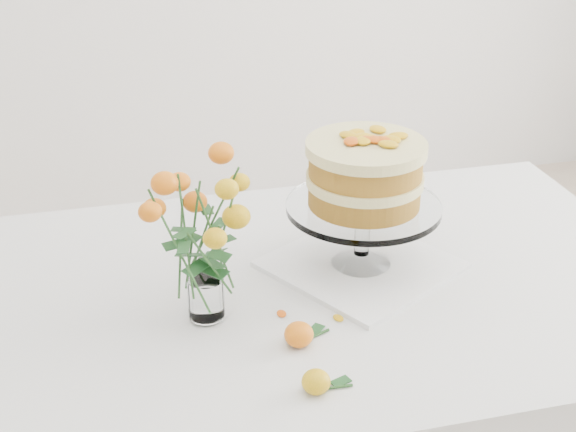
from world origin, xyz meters
The scene contains 8 objects.
table centered at (0.00, 0.00, 0.67)m, with size 1.43×0.93×0.76m.
napkin centered at (0.08, 0.03, 0.76)m, with size 0.33×0.33×0.01m, color silver.
cake_stand centered at (0.08, 0.03, 0.96)m, with size 0.32×0.32×0.28m.
rose_vase centered at (-0.26, -0.08, 0.96)m, with size 0.28×0.28×0.34m.
loose_rose_near centered at (-0.12, -0.33, 0.78)m, with size 0.09×0.05×0.04m.
loose_rose_far centered at (-0.11, -0.20, 0.78)m, with size 0.09×0.06×0.05m.
stray_petal_a centered at (-0.12, -0.10, 0.76)m, with size 0.03×0.02×0.00m, color #E3A50E.
stray_petal_b centered at (-0.02, -0.14, 0.76)m, with size 0.03×0.02×0.00m, color #E3A50E.
Camera 1 is at (-0.42, -1.33, 1.61)m, focal length 50.00 mm.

